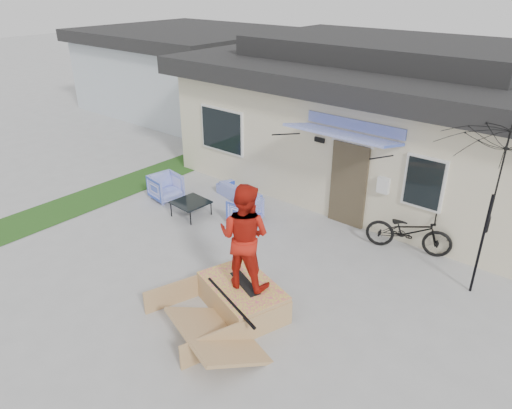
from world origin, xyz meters
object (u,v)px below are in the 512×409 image
Objects in this scene: coffee_table at (191,209)px; skater at (244,235)px; skate_ramp at (243,297)px; skateboard at (245,283)px; loveseat at (239,189)px; bicycle at (410,227)px; patio_umbrella at (489,212)px; armchair_left at (166,186)px; armchair_right at (245,209)px.

skater is (3.55, -1.96, 1.38)m from coffee_table.
skate_ramp is 0.30m from skateboard.
bicycle is (4.77, 0.36, 0.32)m from loveseat.
skateboard reaches higher than loveseat.
skater is at bearing -133.46° from patio_umbrella.
skater is (-3.08, -3.25, -0.17)m from patio_umbrella.
armchair_left is at bearing -40.13° from skater.
skate_ramp is (3.54, -2.01, 0.07)m from coffee_table.
skateboard is at bearing 74.59° from skater.
skater is at bearing 142.43° from bicycle.
armchair_left is at bearing 52.15° from loveseat.
armchair_right is 5.56m from patio_umbrella.
patio_umbrella reaches higher than armchair_right.
armchair_left is 0.36× the size of skate_ramp.
armchair_left reaches higher than loveseat.
skater is (0.02, 0.05, 1.31)m from skate_ramp.
patio_umbrella is at bearing 11.02° from coffee_table.
armchair_right is 0.36× the size of skater.
skater reaches higher than skateboard.
armchair_left is 6.51m from bicycle.
skate_ramp is 1.31m from skater.
armchair_right is at bearing -173.07° from patio_umbrella.
bicycle is (3.72, 1.29, 0.24)m from armchair_right.
patio_umbrella is at bearing -171.16° from loveseat.
armchair_left is at bearing -87.33° from armchair_right.
skate_ramp is 1.09× the size of skater.
bicycle reaches higher than skate_ramp.
armchair_left is 0.27× the size of patio_umbrella.
armchair_left is at bearing 177.51° from skateboard.
bicycle is 4.27m from skater.
loveseat is 6.57m from patio_umbrella.
armchair_left reaches higher than coffee_table.
loveseat is 1.83× the size of armchair_left.
armchair_left reaches higher than skate_ramp.
coffee_table is 6.94m from patio_umbrella.
skateboard is 0.43× the size of skater.
armchair_left is 5.45m from skater.
patio_umbrella is at bearing 91.19° from armchair_right.
coffee_table is (1.28, -0.26, -0.19)m from armchair_left.
patio_umbrella is (5.35, 0.65, 1.39)m from armchair_right.
loveseat is at bearing 155.32° from skateboard.
skateboard is (0.02, 0.05, 0.30)m from skate_ramp.
armchair_left is at bearing -172.59° from patio_umbrella.
skate_ramp reaches higher than coffee_table.
coffee_table is 5.39m from bicycle.
coffee_table is 0.95× the size of skateboard.
loveseat is at bearing 150.81° from skate_ramp.
skater reaches higher than loveseat.
bicycle reaches higher than loveseat.
bicycle is 0.95× the size of skater.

